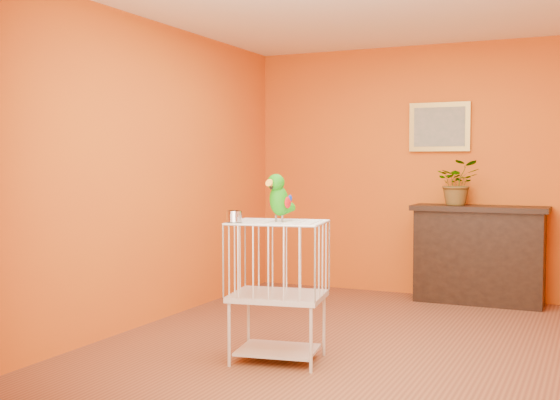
% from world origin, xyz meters
% --- Properties ---
extents(ground, '(4.50, 4.50, 0.00)m').
position_xyz_m(ground, '(0.00, 0.00, 0.00)').
color(ground, brown).
rests_on(ground, ground).
extents(room_shell, '(4.50, 4.50, 4.50)m').
position_xyz_m(room_shell, '(0.00, 0.00, 1.58)').
color(room_shell, '#C75012').
rests_on(room_shell, ground).
extents(console_cabinet, '(1.29, 0.47, 0.96)m').
position_xyz_m(console_cabinet, '(0.44, 2.02, 0.48)').
color(console_cabinet, black).
rests_on(console_cabinet, ground).
extents(potted_plant, '(0.51, 0.54, 0.35)m').
position_xyz_m(potted_plant, '(0.23, 2.07, 1.14)').
color(potted_plant, '#26722D').
rests_on(potted_plant, console_cabinet).
extents(framed_picture, '(0.62, 0.04, 0.50)m').
position_xyz_m(framed_picture, '(0.00, 2.22, 1.75)').
color(framed_picture, gold).
rests_on(framed_picture, room_shell).
extents(birdcage, '(0.70, 0.58, 0.97)m').
position_xyz_m(birdcage, '(-0.51, -0.64, 0.51)').
color(birdcage, beige).
rests_on(birdcage, ground).
extents(feed_cup, '(0.11, 0.11, 0.08)m').
position_xyz_m(feed_cup, '(-0.75, -0.83, 1.02)').
color(feed_cup, silver).
rests_on(feed_cup, birdcage).
extents(parrot, '(0.17, 0.30, 0.33)m').
position_xyz_m(parrot, '(-0.50, -0.63, 1.14)').
color(parrot, '#59544C').
rests_on(parrot, birdcage).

